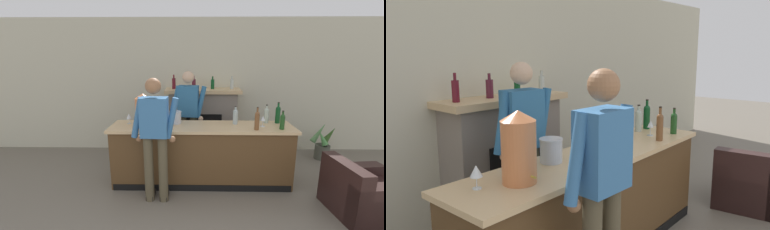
% 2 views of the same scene
% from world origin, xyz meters
% --- Properties ---
extents(wall_back_panel, '(12.00, 0.07, 2.75)m').
position_xyz_m(wall_back_panel, '(0.00, 4.58, 1.38)').
color(wall_back_panel, beige).
rests_on(wall_back_panel, ground_plane).
extents(bar_counter, '(2.84, 0.66, 0.96)m').
position_xyz_m(bar_counter, '(0.19, 3.03, 0.48)').
color(bar_counter, '#52381E').
rests_on(bar_counter, ground_plane).
extents(fireplace_stone, '(1.50, 0.52, 1.64)m').
position_xyz_m(fireplace_stone, '(0.23, 4.32, 0.69)').
color(fireplace_stone, gray).
rests_on(fireplace_stone, ground_plane).
extents(armchair_black, '(0.91, 0.87, 0.72)m').
position_xyz_m(armchair_black, '(2.26, 2.23, 0.26)').
color(armchair_black, black).
rests_on(armchair_black, ground_plane).
extents(potted_plant_corner, '(0.44, 0.43, 0.72)m').
position_xyz_m(potted_plant_corner, '(2.61, 4.04, 0.29)').
color(potted_plant_corner, '#4D5043').
rests_on(potted_plant_corner, ground_plane).
extents(person_customer, '(0.66, 0.31, 1.75)m').
position_xyz_m(person_customer, '(-0.45, 2.49, 0.97)').
color(person_customer, '#4C4430').
rests_on(person_customer, ground_plane).
extents(person_bartender, '(0.66, 0.34, 1.75)m').
position_xyz_m(person_bartender, '(-0.04, 3.70, 0.97)').
color(person_bartender, '#454633').
rests_on(person_bartender, ground_plane).
extents(copper_dispenser, '(0.25, 0.28, 0.51)m').
position_xyz_m(copper_dispenser, '(-0.70, 3.00, 1.21)').
color(copper_dispenser, '#CD7544').
rests_on(copper_dispenser, bar_counter).
extents(ice_bucket_steel, '(0.19, 0.19, 0.20)m').
position_xyz_m(ice_bucket_steel, '(-0.23, 3.16, 1.06)').
color(ice_bucket_steel, silver).
rests_on(ice_bucket_steel, bar_counter).
extents(wine_bottle_burgundy_dark, '(0.07, 0.07, 0.35)m').
position_xyz_m(wine_bottle_burgundy_dark, '(0.99, 2.83, 1.11)').
color(wine_bottle_burgundy_dark, brown).
rests_on(wine_bottle_burgundy_dark, bar_counter).
extents(wine_bottle_port_short, '(0.08, 0.08, 0.34)m').
position_xyz_m(wine_bottle_port_short, '(1.41, 3.22, 1.11)').
color(wine_bottle_port_short, '#0E421C').
rests_on(wine_bottle_port_short, bar_counter).
extents(wine_bottle_rose_blush, '(0.08, 0.08, 0.29)m').
position_xyz_m(wine_bottle_rose_blush, '(0.72, 3.14, 1.09)').
color(wine_bottle_rose_blush, '#A2B3B3').
rests_on(wine_bottle_rose_blush, bar_counter).
extents(wine_bottle_riesling_slim, '(0.07, 0.07, 0.28)m').
position_xyz_m(wine_bottle_riesling_slim, '(1.37, 2.86, 1.08)').
color(wine_bottle_riesling_slim, '#1C471B').
rests_on(wine_bottle_riesling_slim, bar_counter).
extents(wine_bottle_merlot_tall, '(0.07, 0.07, 0.35)m').
position_xyz_m(wine_bottle_merlot_tall, '(-0.49, 3.14, 1.11)').
color(wine_bottle_merlot_tall, '#1A4520').
rests_on(wine_bottle_merlot_tall, bar_counter).
extents(wine_bottle_cabernet_heavy, '(0.07, 0.07, 0.30)m').
position_xyz_m(wine_bottle_cabernet_heavy, '(1.23, 3.22, 1.09)').
color(wine_bottle_cabernet_heavy, '#AABBAB').
rests_on(wine_bottle_cabernet_heavy, bar_counter).
extents(wine_glass_near_bucket, '(0.08, 0.08, 0.16)m').
position_xyz_m(wine_glass_near_bucket, '(-0.97, 3.13, 1.07)').
color(wine_glass_near_bucket, silver).
rests_on(wine_glass_near_bucket, bar_counter).
extents(wine_glass_back_row, '(0.07, 0.07, 0.16)m').
position_xyz_m(wine_glass_back_row, '(1.12, 3.01, 1.07)').
color(wine_glass_back_row, silver).
rests_on(wine_glass_back_row, bar_counter).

